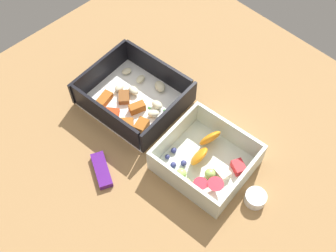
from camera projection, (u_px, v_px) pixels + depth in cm
name	position (u px, v px, depth cm)	size (l,w,h in cm)	color
table_surface	(162.00, 135.00, 78.44)	(80.00, 80.00, 2.00)	#9E7547
pasta_container	(134.00, 97.00, 80.02)	(19.84, 17.79, 6.02)	white
fruit_bowl	(206.00, 161.00, 71.97)	(16.71, 15.91, 5.49)	silver
candy_bar	(102.00, 170.00, 72.44)	(7.00, 2.40, 1.20)	#51197A
paper_cup_liner	(255.00, 198.00, 69.00)	(3.70, 3.70, 1.99)	white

